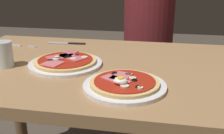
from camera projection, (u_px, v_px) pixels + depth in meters
The scene contains 7 objects.
dining_table at pixel (95, 90), 1.13m from camera, with size 1.26×0.80×0.74m.
pizza_foreground at pixel (124, 84), 0.87m from camera, with size 0.27×0.27×0.05m.
pizza_across_left at pixel (65, 62), 1.07m from camera, with size 0.29×0.29×0.03m.
water_glass_near at pixel (4, 56), 1.05m from camera, with size 0.07×0.07×0.10m.
fork at pixel (20, 46), 1.35m from camera, with size 0.16×0.03×0.00m.
knife at pixel (69, 43), 1.38m from camera, with size 0.20×0.03×0.01m.
diner_person at pixel (147, 54), 1.83m from camera, with size 0.32×0.32×1.18m.
Camera 1 is at (0.26, -1.00, 1.09)m, focal length 43.73 mm.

